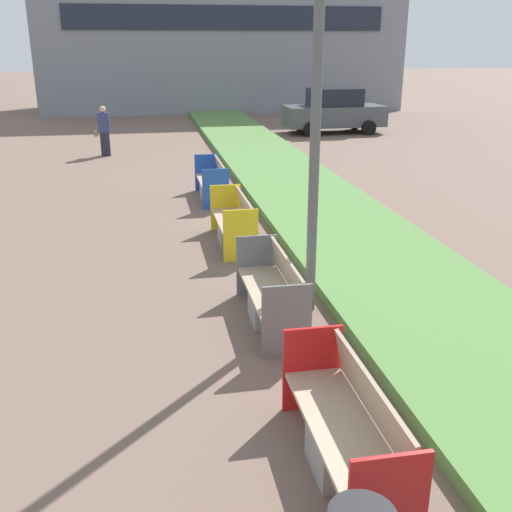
{
  "coord_description": "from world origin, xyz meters",
  "views": [
    {
      "loc": [
        -0.67,
        2.04,
        3.65
      ],
      "look_at": [
        0.9,
        10.44,
        0.6
      ],
      "focal_mm": 42.0,
      "sensor_mm": 36.0,
      "label": 1
    }
  ],
  "objects": [
    {
      "name": "bench_grey_frame",
      "position": [
        0.94,
        9.4,
        0.37
      ],
      "size": [
        0.65,
        2.01,
        0.94
      ],
      "color": "gray",
      "rests_on": "ground"
    },
    {
      "name": "planter_grass_strip",
      "position": [
        3.2,
        12.0,
        0.09
      ],
      "size": [
        2.8,
        120.0,
        0.18
      ],
      "color": "#568442",
      "rests_on": "ground"
    },
    {
      "name": "pedestrian_walking",
      "position": [
        -1.96,
        23.11,
        0.84
      ],
      "size": [
        0.53,
        0.24,
        1.66
      ],
      "color": "#232633",
      "rests_on": "ground"
    },
    {
      "name": "bench_blue_frame",
      "position": [
        0.94,
        16.45,
        0.36
      ],
      "size": [
        0.65,
        1.98,
        0.94
      ],
      "color": "gray",
      "rests_on": "ground"
    },
    {
      "name": "bench_yellow_frame",
      "position": [
        0.94,
        12.86,
        0.36
      ],
      "size": [
        0.65,
        1.98,
        0.94
      ],
      "color": "gray",
      "rests_on": "ground"
    },
    {
      "name": "building_backdrop",
      "position": [
        4.0,
        38.11,
        4.42
      ],
      "size": [
        19.75,
        6.62,
        8.84
      ],
      "color": "gray",
      "rests_on": "ground"
    },
    {
      "name": "bench_red_frame",
      "position": [
        0.94,
        6.27,
        0.37
      ],
      "size": [
        0.65,
        2.06,
        0.94
      ],
      "color": "gray",
      "rests_on": "ground"
    },
    {
      "name": "parked_car_distant",
      "position": [
        7.37,
        26.98,
        0.91
      ],
      "size": [
        4.24,
        2.0,
        1.86
      ],
      "rotation": [
        0.0,
        0.0,
        0.02
      ],
      "color": "#474C51",
      "rests_on": "ground"
    }
  ]
}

